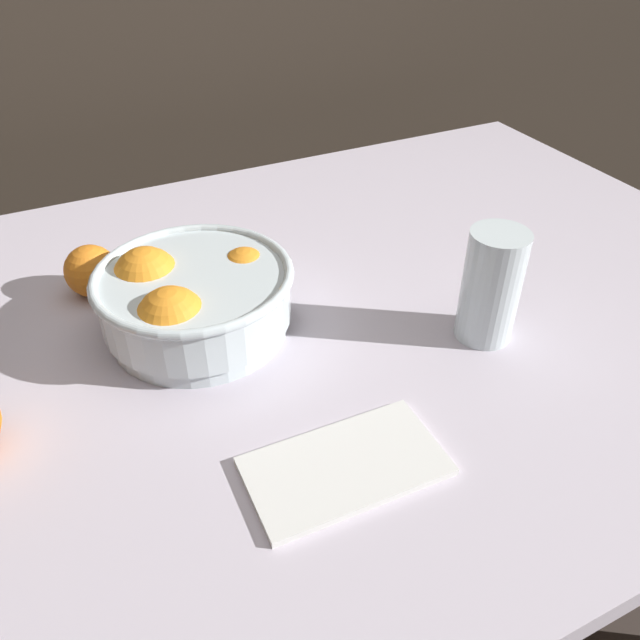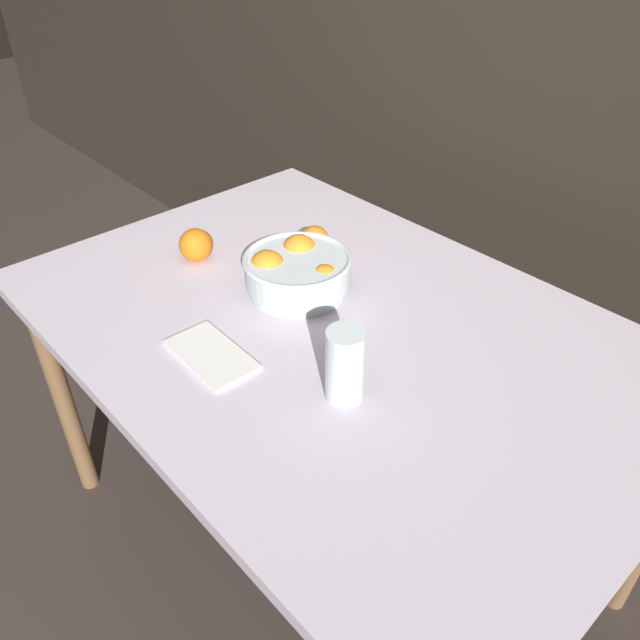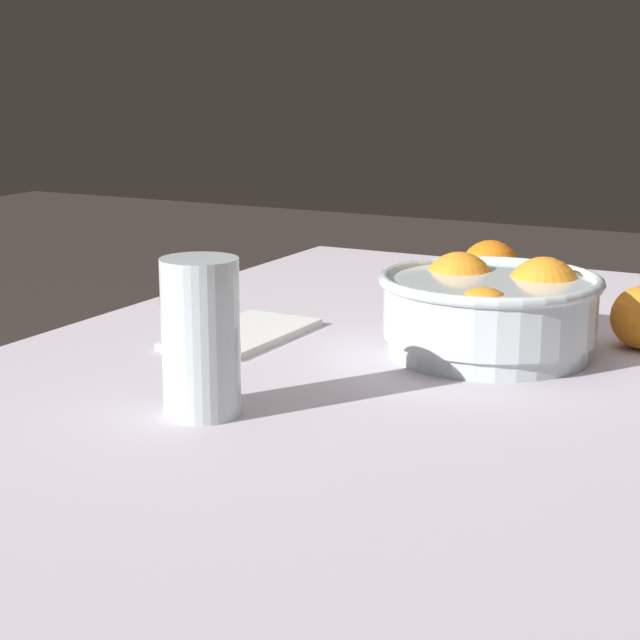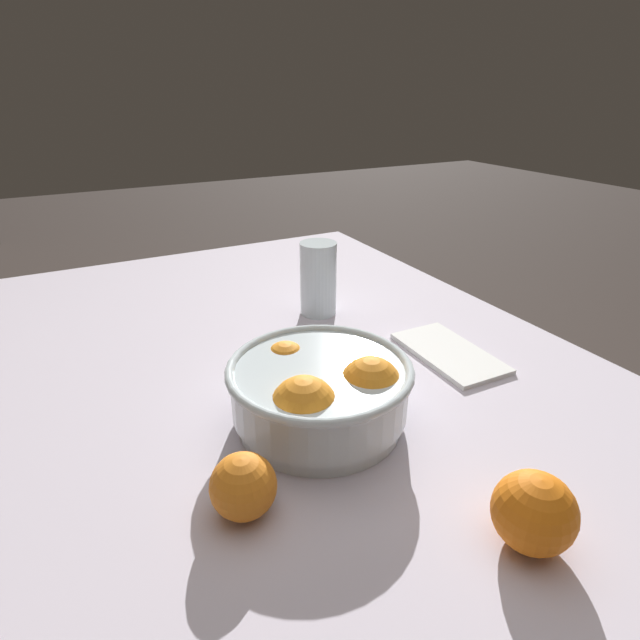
{
  "view_description": "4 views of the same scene",
  "coord_description": "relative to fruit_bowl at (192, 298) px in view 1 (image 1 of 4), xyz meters",
  "views": [
    {
      "loc": [
        -0.27,
        -0.6,
        1.22
      ],
      "look_at": [
        -0.02,
        -0.08,
        0.79
      ],
      "focal_mm": 35.0,
      "sensor_mm": 36.0,
      "label": 1
    },
    {
      "loc": [
        0.76,
        -0.72,
        1.52
      ],
      "look_at": [
        0.05,
        -0.08,
        0.81
      ],
      "focal_mm": 35.0,
      "sensor_mm": 36.0,
      "label": 2
    },
    {
      "loc": [
        0.94,
        0.38,
        1.05
      ],
      "look_at": [
        0.05,
        -0.08,
        0.81
      ],
      "focal_mm": 60.0,
      "sensor_mm": 36.0,
      "label": 3
    },
    {
      "loc": [
        -0.62,
        0.28,
        1.15
      ],
      "look_at": [
        0.05,
        -0.07,
        0.79
      ],
      "focal_mm": 28.0,
      "sensor_mm": 36.0,
      "label": 4
    }
  ],
  "objects": [
    {
      "name": "ground_plane",
      "position": [
        0.14,
        -0.03,
        -0.79
      ],
      "size": [
        12.0,
        12.0,
        0.0
      ],
      "primitive_type": "plane",
      "color": "#3D332D"
    },
    {
      "name": "juice_glass",
      "position": [
        0.32,
        -0.16,
        0.01
      ],
      "size": [
        0.07,
        0.07,
        0.14
      ],
      "color": "#F4A314",
      "rests_on": "dining_table"
    },
    {
      "name": "orange_loose_near_bowl",
      "position": [
        -0.1,
        0.14,
        -0.02
      ],
      "size": [
        0.07,
        0.07,
        0.07
      ],
      "primitive_type": "sphere",
      "color": "orange",
      "rests_on": "dining_table"
    },
    {
      "name": "fruit_bowl",
      "position": [
        0.0,
        0.0,
        0.0
      ],
      "size": [
        0.24,
        0.24,
        0.1
      ],
      "color": "silver",
      "rests_on": "dining_table"
    },
    {
      "name": "napkin",
      "position": [
        0.07,
        -0.28,
        -0.05
      ],
      "size": [
        0.19,
        0.11,
        0.01
      ],
      "primitive_type": "cube",
      "rotation": [
        0.0,
        0.0,
        -0.02
      ],
      "color": "white",
      "rests_on": "dining_table"
    },
    {
      "name": "dining_table",
      "position": [
        0.14,
        -0.03,
        -0.12
      ],
      "size": [
        1.37,
        0.94,
        0.74
      ],
      "color": "silver",
      "rests_on": "ground_plane"
    }
  ]
}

